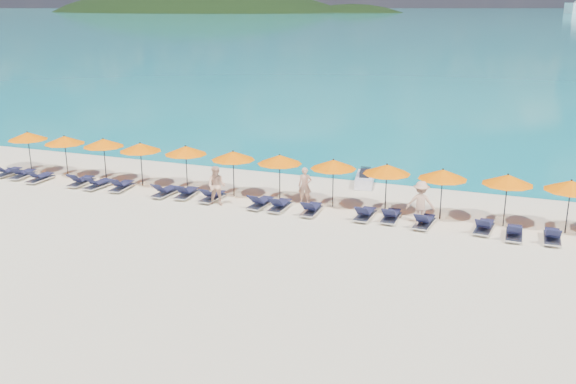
% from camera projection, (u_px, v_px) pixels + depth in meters
% --- Properties ---
extents(ground, '(1400.00, 1400.00, 0.00)m').
position_uv_depth(ground, '(261.00, 241.00, 25.20)').
color(ground, beige).
extents(sea, '(1600.00, 1300.00, 0.01)m').
position_uv_depth(sea, '(531.00, 12.00, 616.61)').
color(sea, '#1FA9B2').
rests_on(sea, ground).
extents(headland_main, '(374.00, 242.00, 126.50)m').
position_uv_depth(headland_main, '(196.00, 53.00, 622.18)').
color(headland_main, black).
rests_on(headland_main, ground).
extents(headland_small, '(162.00, 126.00, 85.50)m').
position_uv_depth(headland_small, '(351.00, 52.00, 588.10)').
color(headland_small, black).
rests_on(headland_small, ground).
extents(jetski, '(1.25, 2.41, 0.82)m').
position_uv_depth(jetski, '(365.00, 179.00, 32.87)').
color(jetski, silver).
rests_on(jetski, ground).
extents(beachgoer_a, '(0.71, 0.55, 1.70)m').
position_uv_depth(beachgoer_a, '(305.00, 185.00, 29.80)').
color(beachgoer_a, '#DAA282').
rests_on(beachgoer_a, ground).
extents(beachgoer_b, '(0.97, 0.66, 1.85)m').
position_uv_depth(beachgoer_b, '(217.00, 186.00, 29.44)').
color(beachgoer_b, '#DAA282').
rests_on(beachgoer_b, ground).
extents(beachgoer_c, '(1.26, 0.69, 1.86)m').
position_uv_depth(beachgoer_c, '(421.00, 203.00, 27.01)').
color(beachgoer_c, '#DAA282').
rests_on(beachgoer_c, ground).
extents(umbrella_0, '(2.10, 2.10, 2.28)m').
position_uv_depth(umbrella_0, '(28.00, 136.00, 35.01)').
color(umbrella_0, black).
rests_on(umbrella_0, ground).
extents(umbrella_1, '(2.10, 2.10, 2.28)m').
position_uv_depth(umbrella_1, '(64.00, 140.00, 34.01)').
color(umbrella_1, black).
rests_on(umbrella_1, ground).
extents(umbrella_2, '(2.10, 2.10, 2.28)m').
position_uv_depth(umbrella_2, '(103.00, 143.00, 33.33)').
color(umbrella_2, black).
rests_on(umbrella_2, ground).
extents(umbrella_3, '(2.10, 2.10, 2.28)m').
position_uv_depth(umbrella_3, '(140.00, 147.00, 32.32)').
color(umbrella_3, black).
rests_on(umbrella_3, ground).
extents(umbrella_4, '(2.10, 2.10, 2.28)m').
position_uv_depth(umbrella_4, '(186.00, 150.00, 31.65)').
color(umbrella_4, black).
rests_on(umbrella_4, ground).
extents(umbrella_5, '(2.10, 2.10, 2.28)m').
position_uv_depth(umbrella_5, '(233.00, 156.00, 30.54)').
color(umbrella_5, black).
rests_on(umbrella_5, ground).
extents(umbrella_6, '(2.10, 2.10, 2.28)m').
position_uv_depth(umbrella_6, '(280.00, 159.00, 29.80)').
color(umbrella_6, black).
rests_on(umbrella_6, ground).
extents(umbrella_7, '(2.10, 2.10, 2.28)m').
position_uv_depth(umbrella_7, '(333.00, 164.00, 28.90)').
color(umbrella_7, black).
rests_on(umbrella_7, ground).
extents(umbrella_8, '(2.10, 2.10, 2.28)m').
position_uv_depth(umbrella_8, '(387.00, 169.00, 28.06)').
color(umbrella_8, black).
rests_on(umbrella_8, ground).
extents(umbrella_9, '(2.10, 2.10, 2.28)m').
position_uv_depth(umbrella_9, '(443.00, 174.00, 27.23)').
color(umbrella_9, black).
rests_on(umbrella_9, ground).
extents(umbrella_10, '(2.10, 2.10, 2.28)m').
position_uv_depth(umbrella_10, '(508.00, 180.00, 26.41)').
color(umbrella_10, black).
rests_on(umbrella_10, ground).
extents(umbrella_11, '(2.10, 2.10, 2.28)m').
position_uv_depth(umbrella_11, '(571.00, 186.00, 25.55)').
color(umbrella_11, black).
rests_on(umbrella_11, ground).
extents(lounger_0, '(0.66, 1.72, 0.66)m').
position_uv_depth(lounger_0, '(7.00, 172.00, 34.62)').
color(lounger_0, silver).
rests_on(lounger_0, ground).
extents(lounger_1, '(0.77, 1.75, 0.66)m').
position_uv_depth(lounger_1, '(23.00, 174.00, 34.23)').
color(lounger_1, silver).
rests_on(lounger_1, ground).
extents(lounger_2, '(0.63, 1.70, 0.66)m').
position_uv_depth(lounger_2, '(40.00, 177.00, 33.53)').
color(lounger_2, silver).
rests_on(lounger_2, ground).
extents(lounger_3, '(0.68, 1.72, 0.66)m').
position_uv_depth(lounger_3, '(81.00, 181.00, 32.87)').
color(lounger_3, silver).
rests_on(lounger_3, ground).
extents(lounger_4, '(0.79, 1.76, 0.66)m').
position_uv_depth(lounger_4, '(98.00, 184.00, 32.34)').
color(lounger_4, silver).
rests_on(lounger_4, ground).
extents(lounger_5, '(0.77, 1.75, 0.66)m').
position_uv_depth(lounger_5, '(122.00, 186.00, 32.01)').
color(lounger_5, silver).
rests_on(lounger_5, ground).
extents(lounger_6, '(0.73, 1.74, 0.66)m').
position_uv_depth(lounger_6, '(165.00, 191.00, 31.07)').
color(lounger_6, silver).
rests_on(lounger_6, ground).
extents(lounger_7, '(0.74, 1.74, 0.66)m').
position_uv_depth(lounger_7, '(187.00, 193.00, 30.84)').
color(lounger_7, silver).
rests_on(lounger_7, ground).
extents(lounger_8, '(0.72, 1.73, 0.66)m').
position_uv_depth(lounger_8, '(212.00, 196.00, 30.30)').
color(lounger_8, silver).
rests_on(lounger_8, ground).
extents(lounger_9, '(0.78, 1.75, 0.66)m').
position_uv_depth(lounger_9, '(260.00, 202.00, 29.33)').
color(lounger_9, silver).
rests_on(lounger_9, ground).
extents(lounger_10, '(0.63, 1.70, 0.66)m').
position_uv_depth(lounger_10, '(280.00, 205.00, 28.96)').
color(lounger_10, silver).
rests_on(lounger_10, ground).
extents(lounger_11, '(0.67, 1.72, 0.66)m').
position_uv_depth(lounger_11, '(311.00, 209.00, 28.40)').
color(lounger_11, silver).
rests_on(lounger_11, ground).
extents(lounger_12, '(0.68, 1.72, 0.66)m').
position_uv_depth(lounger_12, '(365.00, 214.00, 27.76)').
color(lounger_12, silver).
rests_on(lounger_12, ground).
extents(lounger_13, '(0.62, 1.70, 0.66)m').
position_uv_depth(lounger_13, '(391.00, 216.00, 27.51)').
color(lounger_13, silver).
rests_on(lounger_13, ground).
extents(lounger_14, '(0.77, 1.75, 0.66)m').
position_uv_depth(lounger_14, '(424.00, 221.00, 26.81)').
color(lounger_14, silver).
rests_on(lounger_14, ground).
extents(lounger_15, '(0.77, 1.75, 0.66)m').
position_uv_depth(lounger_15, '(484.00, 226.00, 26.18)').
color(lounger_15, silver).
rests_on(lounger_15, ground).
extents(lounger_16, '(0.64, 1.71, 0.66)m').
position_uv_depth(lounger_16, '(514.00, 233.00, 25.47)').
color(lounger_16, silver).
rests_on(lounger_16, ground).
extents(lounger_17, '(0.64, 1.71, 0.66)m').
position_uv_depth(lounger_17, '(552.00, 236.00, 25.10)').
color(lounger_17, silver).
rests_on(lounger_17, ground).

